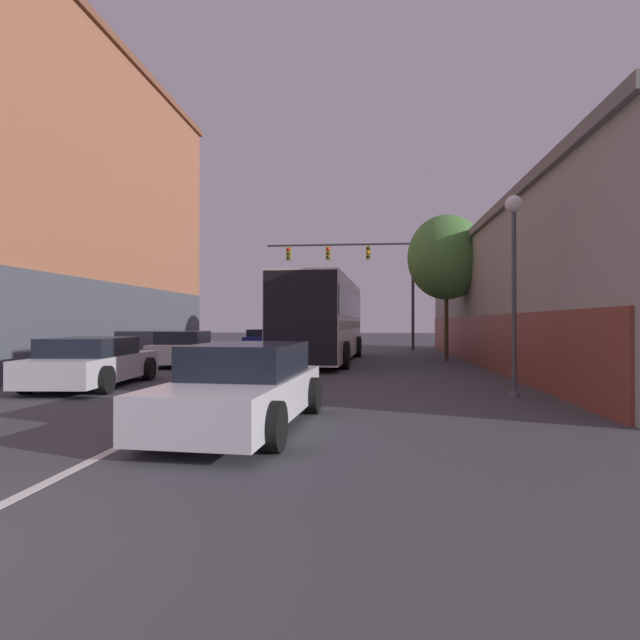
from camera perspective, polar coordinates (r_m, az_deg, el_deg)
The scene contains 11 objects.
lane_center_line at distance 19.07m, azimuth -4.25°, elevation -5.30°, with size 0.14×43.81×0.01m.
building_left_brick at distance 23.07m, azimuth -30.28°, elevation 11.75°, with size 7.31×19.32×12.71m.
building_right_storefront at distance 22.16m, azimuth 27.01°, elevation 2.88°, with size 8.02×25.29×5.52m.
bus at distance 21.25m, azimuth 0.31°, elevation 0.40°, with size 3.17×10.59×3.43m.
hatchback_foreground at distance 8.14m, azimuth -8.61°, elevation -7.55°, with size 2.18×4.59×1.32m.
parked_car_left_near at distance 14.27m, azimuth -24.50°, elevation -4.45°, with size 2.39×4.73×1.28m.
parked_car_left_mid at distance 20.25m, azimuth -15.19°, elevation -3.18°, with size 2.39×4.56×1.33m.
parked_car_left_far at distance 33.26m, azimuth -6.55°, elevation -2.16°, with size 2.06×4.20×1.22m.
traffic_signal_gantry at distance 30.78m, azimuth 4.99°, elevation 6.04°, with size 9.05×0.36×6.77m.
street_lamp at distance 12.10m, azimuth 21.29°, elevation 6.16°, with size 0.39×0.39×4.53m.
street_tree_near at distance 22.75m, azimuth 14.24°, elevation 6.95°, with size 3.38×3.05×6.40m.
Camera 1 is at (3.35, -2.79, 1.66)m, focal length 28.00 mm.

